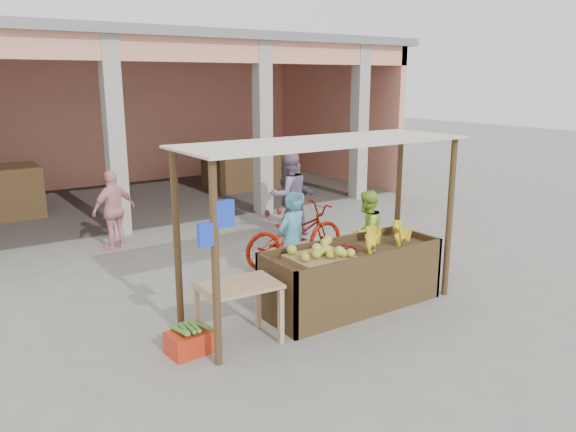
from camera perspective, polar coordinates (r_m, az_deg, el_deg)
ground at (r=7.90m, az=3.61°, el=-9.87°), size 60.00×60.00×0.00m
market_building at (r=15.32m, az=-17.27°, el=11.46°), size 14.40×6.40×4.20m
fruit_stall at (r=8.04m, az=6.50°, el=-6.42°), size 2.60×0.95×0.80m
stall_awning at (r=7.37m, az=3.47°, el=4.48°), size 4.09×1.35×2.39m
banana_heap at (r=8.28m, az=9.85°, el=-2.33°), size 1.04×0.57×0.19m
melon_tray at (r=7.50m, az=3.35°, el=-3.82°), size 0.81×0.71×0.21m
berry_heap at (r=7.89m, az=5.86°, el=-3.26°), size 0.39×0.32×0.13m
side_table at (r=6.83m, az=-5.03°, el=-7.99°), size 1.00×0.70×0.78m
papaya_pile at (r=6.74m, az=-5.08°, el=-6.19°), size 0.64×0.36×0.18m
red_crate at (r=6.90m, az=-9.92°, el=-12.49°), size 0.55×0.42×0.27m
plantain_bundle at (r=6.82m, az=-9.99°, el=-11.14°), size 0.43×0.30×0.09m
produce_sacks at (r=13.26m, az=-1.49°, el=1.42°), size 0.85×0.53×0.65m
vendor_blue at (r=8.45m, az=0.39°, el=-2.29°), size 0.71×0.60×1.65m
vendor_green at (r=9.34m, az=7.97°, el=-1.43°), size 0.79×0.58×1.47m
motorcycle at (r=9.77m, az=0.70°, el=-1.78°), size 0.74×2.08×1.08m
shopper_b at (r=11.08m, az=-17.30°, el=0.87°), size 1.05×0.75×1.61m
shopper_d at (r=12.25m, az=0.34°, el=2.77°), size 0.84×1.59×1.64m
shopper_f at (r=11.46m, az=0.12°, el=2.58°), size 0.97×0.63×1.87m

